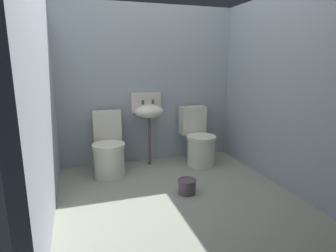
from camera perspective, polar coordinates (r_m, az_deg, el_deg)
ground_plane at (r=3.17m, az=1.69°, el=-14.31°), size 2.85×2.78×0.08m
wall_back at (r=4.02m, az=-4.14°, el=8.12°), size 2.85×0.10×2.16m
wall_left at (r=2.80m, az=-24.45°, el=4.90°), size 0.10×2.58×2.16m
wall_right at (r=3.56m, az=21.13°, el=6.67°), size 0.10×2.58×2.16m
toilet_left at (r=3.68m, az=-11.85°, el=-4.62°), size 0.43×0.62×0.78m
toilet_right at (r=3.98m, az=6.14°, el=-3.04°), size 0.41×0.60×0.78m
sink at (r=3.85m, az=-3.91°, el=3.06°), size 0.42×0.35×0.99m
bucket at (r=3.16m, az=3.86°, el=-11.95°), size 0.20×0.20×0.16m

